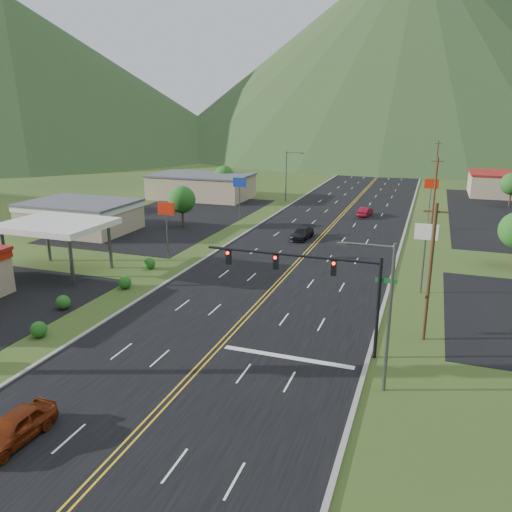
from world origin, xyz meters
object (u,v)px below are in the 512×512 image
(streetlight_west, at_px, (288,173))
(gas_canopy, at_px, (56,226))
(car_red_near, at_px, (14,428))
(car_dark_mid, at_px, (302,234))
(traffic_signal, at_px, (318,276))
(streetlight_east, at_px, (384,308))
(car_red_far, at_px, (365,212))

(streetlight_west, relative_size, gas_canopy, 0.90)
(streetlight_west, height_order, car_red_near, streetlight_west)
(gas_canopy, relative_size, car_dark_mid, 2.02)
(car_red_near, bearing_deg, traffic_signal, 54.25)
(traffic_signal, xyz_separation_m, streetlight_east, (4.70, -4.00, -0.15))
(car_dark_mid, bearing_deg, car_red_far, 77.69)
(car_red_near, bearing_deg, streetlight_west, 97.53)
(streetlight_east, xyz_separation_m, car_dark_mid, (-13.30, 33.62, -4.46))
(car_dark_mid, xyz_separation_m, car_red_far, (5.69, 17.53, -0.02))
(streetlight_west, relative_size, car_dark_mid, 1.82)
(car_red_near, bearing_deg, car_red_far, 84.28)
(car_red_near, relative_size, car_red_far, 1.08)
(traffic_signal, xyz_separation_m, car_dark_mid, (-8.60, 29.63, -4.61))
(streetlight_east, distance_m, streetlight_west, 64.21)
(streetlight_east, height_order, car_dark_mid, streetlight_east)
(car_dark_mid, bearing_deg, car_red_near, -88.47)
(traffic_signal, xyz_separation_m, car_red_far, (-2.91, 47.16, -4.64))
(streetlight_east, relative_size, streetlight_west, 1.00)
(gas_canopy, relative_size, car_red_near, 2.20)
(car_red_near, height_order, car_dark_mid, car_red_near)
(traffic_signal, relative_size, car_red_near, 2.88)
(streetlight_west, bearing_deg, gas_canopy, -102.13)
(traffic_signal, height_order, streetlight_east, streetlight_east)
(traffic_signal, height_order, car_red_far, traffic_signal)
(traffic_signal, relative_size, gas_canopy, 1.31)
(car_red_near, bearing_deg, car_dark_mid, 88.30)
(streetlight_east, height_order, car_red_near, streetlight_east)
(traffic_signal, xyz_separation_m, gas_canopy, (-28.48, 8.00, -0.46))
(car_dark_mid, relative_size, car_red_far, 1.17)
(streetlight_east, height_order, streetlight_west, same)
(car_red_near, xyz_separation_m, car_dark_mid, (3.24, 44.68, -0.06))
(traffic_signal, bearing_deg, car_dark_mid, 106.19)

